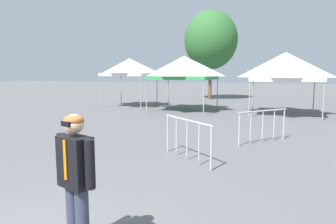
{
  "coord_description": "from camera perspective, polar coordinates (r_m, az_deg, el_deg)",
  "views": [
    {
      "loc": [
        2.62,
        -2.3,
        2.24
      ],
      "look_at": [
        0.25,
        4.49,
        1.3
      ],
      "focal_mm": 31.59,
      "sensor_mm": 36.0,
      "label": 1
    }
  ],
  "objects": [
    {
      "name": "person_foreground",
      "position": [
        3.7,
        -17.33,
        -11.9
      ],
      "size": [
        0.62,
        0.36,
        1.78
      ],
      "color": "#33384C",
      "rests_on": "ground"
    },
    {
      "name": "canopy_tent_right_of_center",
      "position": [
        18.0,
        3.09,
        8.53
      ],
      "size": [
        3.71,
        3.71,
        3.29
      ],
      "color": "#9E9EA3",
      "rests_on": "ground"
    },
    {
      "name": "canopy_tent_behind_center",
      "position": [
        17.27,
        21.69,
        8.13
      ],
      "size": [
        3.57,
        3.57,
        3.37
      ],
      "color": "#9E9EA3",
      "rests_on": "ground"
    },
    {
      "name": "traffic_cone_lot_center",
      "position": [
        8.73,
        -16.46,
        -5.72
      ],
      "size": [
        0.32,
        0.32,
        0.59
      ],
      "primitive_type": "cone",
      "color": "orange",
      "rests_on": "ground"
    },
    {
      "name": "crowd_barrier_mid_lot",
      "position": [
        7.64,
        3.7,
        -3.79
      ],
      "size": [
        1.62,
        1.41,
        1.08
      ],
      "color": "#B7BABF",
      "rests_on": "ground"
    },
    {
      "name": "tree_behind_tents_left",
      "position": [
        26.43,
        8.26,
        13.56
      ],
      "size": [
        4.55,
        4.55,
        7.61
      ],
      "color": "brown",
      "rests_on": "ground"
    },
    {
      "name": "canopy_tent_behind_right",
      "position": [
        20.46,
        -7.43,
        8.56
      ],
      "size": [
        3.06,
        3.06,
        3.26
      ],
      "color": "#9E9EA3",
      "rests_on": "ground"
    },
    {
      "name": "crowd_barrier_by_lift",
      "position": [
        9.99,
        17.83,
        -1.48
      ],
      "size": [
        1.44,
        1.6,
        1.08
      ],
      "color": "#B7BABF",
      "rests_on": "ground"
    }
  ]
}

